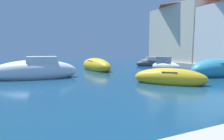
{
  "coord_description": "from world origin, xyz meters",
  "views": [
    {
      "loc": [
        -6.94,
        -4.59,
        2.17
      ],
      "look_at": [
        -0.57,
        10.08,
        0.35
      ],
      "focal_mm": 29.03,
      "sensor_mm": 36.0,
      "label": 1
    }
  ],
  "objects_px": {
    "moored_boat_9": "(165,66)",
    "moored_boat_7": "(216,70)",
    "moored_boat_0": "(36,71)",
    "moored_boat_1": "(170,78)",
    "waterfront_building_annex": "(183,31)",
    "moored_boat_6": "(150,63)",
    "moored_boat_4": "(96,66)"
  },
  "relations": [
    {
      "from": "moored_boat_0",
      "to": "moored_boat_7",
      "type": "relative_size",
      "value": 1.23
    },
    {
      "from": "moored_boat_1",
      "to": "moored_boat_0",
      "type": "bearing_deg",
      "value": 6.97
    },
    {
      "from": "moored_boat_9",
      "to": "moored_boat_0",
      "type": "bearing_deg",
      "value": -110.16
    },
    {
      "from": "moored_boat_1",
      "to": "moored_boat_9",
      "type": "distance_m",
      "value": 8.31
    },
    {
      "from": "moored_boat_0",
      "to": "moored_boat_4",
      "type": "relative_size",
      "value": 1.05
    },
    {
      "from": "moored_boat_7",
      "to": "waterfront_building_annex",
      "type": "xyz_separation_m",
      "value": [
        6.17,
        10.07,
        4.34
      ]
    },
    {
      "from": "moored_boat_4",
      "to": "moored_boat_9",
      "type": "bearing_deg",
      "value": -118.24
    },
    {
      "from": "moored_boat_1",
      "to": "moored_boat_6",
      "type": "bearing_deg",
      "value": -76.07
    },
    {
      "from": "moored_boat_1",
      "to": "moored_boat_9",
      "type": "relative_size",
      "value": 1.23
    },
    {
      "from": "moored_boat_7",
      "to": "moored_boat_9",
      "type": "xyz_separation_m",
      "value": [
        -0.74,
        5.36,
        -0.08
      ]
    },
    {
      "from": "moored_boat_0",
      "to": "moored_boat_1",
      "type": "height_order",
      "value": "moored_boat_0"
    },
    {
      "from": "moored_boat_1",
      "to": "moored_boat_6",
      "type": "relative_size",
      "value": 1.13
    },
    {
      "from": "moored_boat_9",
      "to": "moored_boat_7",
      "type": "bearing_deg",
      "value": -15.72
    },
    {
      "from": "moored_boat_1",
      "to": "waterfront_building_annex",
      "type": "xyz_separation_m",
      "value": [
        12.04,
        11.25,
        4.49
      ]
    },
    {
      "from": "moored_boat_0",
      "to": "waterfront_building_annex",
      "type": "height_order",
      "value": "waterfront_building_annex"
    },
    {
      "from": "moored_boat_0",
      "to": "waterfront_building_annex",
      "type": "relative_size",
      "value": 0.68
    },
    {
      "from": "moored_boat_6",
      "to": "moored_boat_9",
      "type": "height_order",
      "value": "moored_boat_9"
    },
    {
      "from": "moored_boat_0",
      "to": "moored_boat_1",
      "type": "xyz_separation_m",
      "value": [
        7.77,
        -5.77,
        -0.19
      ]
    },
    {
      "from": "moored_boat_1",
      "to": "moored_boat_4",
      "type": "height_order",
      "value": "moored_boat_4"
    },
    {
      "from": "moored_boat_6",
      "to": "moored_boat_1",
      "type": "bearing_deg",
      "value": 82.41
    },
    {
      "from": "moored_boat_6",
      "to": "moored_boat_9",
      "type": "xyz_separation_m",
      "value": [
        -1.08,
        -4.38,
        0.07
      ]
    },
    {
      "from": "moored_boat_0",
      "to": "waterfront_building_annex",
      "type": "distance_m",
      "value": 21.0
    },
    {
      "from": "moored_boat_6",
      "to": "moored_boat_7",
      "type": "bearing_deg",
      "value": 110.01
    },
    {
      "from": "moored_boat_7",
      "to": "moored_boat_6",
      "type": "bearing_deg",
      "value": -89.28
    },
    {
      "from": "moored_boat_1",
      "to": "moored_boat_7",
      "type": "distance_m",
      "value": 5.98
    },
    {
      "from": "moored_boat_6",
      "to": "moored_boat_0",
      "type": "bearing_deg",
      "value": 42.25
    },
    {
      "from": "moored_boat_7",
      "to": "moored_boat_0",
      "type": "bearing_deg",
      "value": -15.86
    },
    {
      "from": "moored_boat_4",
      "to": "moored_boat_6",
      "type": "height_order",
      "value": "moored_boat_4"
    },
    {
      "from": "moored_boat_1",
      "to": "moored_boat_9",
      "type": "height_order",
      "value": "moored_boat_9"
    },
    {
      "from": "moored_boat_4",
      "to": "moored_boat_7",
      "type": "bearing_deg",
      "value": -142.98
    },
    {
      "from": "moored_boat_0",
      "to": "moored_boat_9",
      "type": "distance_m",
      "value": 12.92
    },
    {
      "from": "moored_boat_9",
      "to": "waterfront_building_annex",
      "type": "xyz_separation_m",
      "value": [
        6.91,
        4.71,
        4.41
      ]
    }
  ]
}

